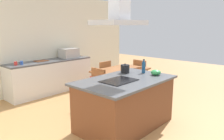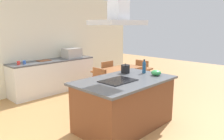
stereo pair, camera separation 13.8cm
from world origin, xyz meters
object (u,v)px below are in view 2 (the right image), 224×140
at_px(cooktop, 118,81).
at_px(countertop_microwave, 72,53).
at_px(tea_kettle, 125,69).
at_px(range_hood, 119,9).
at_px(chair_facing_island, 144,83).
at_px(chair_at_right_end, 144,73).
at_px(mixing_bowl, 156,73).
at_px(chair_facing_back_wall, 105,75).
at_px(olive_oil_bottle, 144,67).
at_px(coffee_mug_blue, 24,62).
at_px(dining_table, 123,73).
at_px(coffee_mug_red, 19,63).
at_px(cutting_board, 44,60).
at_px(chair_at_left_end, 96,85).

relative_size(cooktop, countertop_microwave, 1.20).
bearing_deg(tea_kettle, range_hood, -150.16).
bearing_deg(range_hood, chair_facing_island, 17.71).
bearing_deg(tea_kettle, chair_at_right_end, 24.23).
height_order(cooktop, mixing_bowl, mixing_bowl).
xyz_separation_m(cooktop, chair_facing_island, (1.39, 0.44, -0.40)).
distance_m(mixing_bowl, countertop_microwave, 3.13).
bearing_deg(chair_facing_back_wall, olive_oil_bottle, -107.59).
height_order(coffee_mug_blue, chair_at_right_end, coffee_mug_blue).
bearing_deg(countertop_microwave, coffee_mug_blue, -177.54).
bearing_deg(chair_at_right_end, dining_table, -180.00).
xyz_separation_m(dining_table, range_hood, (-1.39, -1.11, 1.43)).
height_order(coffee_mug_blue, dining_table, coffee_mug_blue).
relative_size(coffee_mug_red, chair_facing_island, 0.10).
relative_size(cutting_board, chair_facing_back_wall, 0.38).
distance_m(cutting_board, chair_facing_back_wall, 1.70).
bearing_deg(cooktop, chair_facing_island, 17.71).
height_order(coffee_mug_red, chair_at_right_end, coffee_mug_red).
xyz_separation_m(countertop_microwave, chair_facing_back_wall, (0.29, -1.11, -0.53)).
bearing_deg(tea_kettle, olive_oil_bottle, -46.21).
height_order(tea_kettle, coffee_mug_blue, tea_kettle).
distance_m(countertop_microwave, coffee_mug_blue, 1.49).
xyz_separation_m(chair_at_left_end, chair_facing_back_wall, (0.92, 0.67, 0.00)).
bearing_deg(mixing_bowl, olive_oil_bottle, 87.02).
distance_m(cutting_board, chair_at_left_end, 1.88).
bearing_deg(range_hood, olive_oil_bottle, 4.25).
height_order(cooktop, dining_table, cooktop).
relative_size(tea_kettle, coffee_mug_red, 2.57).
bearing_deg(olive_oil_bottle, tea_kettle, 133.79).
distance_m(countertop_microwave, chair_at_left_end, 1.95).
bearing_deg(coffee_mug_red, tea_kettle, -66.00).
bearing_deg(dining_table, chair_facing_island, -90.00).
relative_size(tea_kettle, coffee_mug_blue, 2.57).
distance_m(coffee_mug_blue, chair_facing_island, 2.99).
bearing_deg(olive_oil_bottle, chair_at_left_end, 109.63).
height_order(coffee_mug_red, chair_facing_island, coffee_mug_red).
relative_size(cutting_board, chair_at_left_end, 0.38).
height_order(cooktop, tea_kettle, tea_kettle).
bearing_deg(range_hood, countertop_microwave, 69.11).
bearing_deg(cooktop, countertop_microwave, 69.11).
xyz_separation_m(dining_table, chair_facing_back_wall, (-0.00, 0.67, -0.16)).
height_order(tea_kettle, dining_table, tea_kettle).
distance_m(chair_facing_island, range_hood, 2.16).
relative_size(coffee_mug_blue, chair_at_right_end, 0.10).
xyz_separation_m(tea_kettle, mixing_bowl, (0.25, -0.57, -0.03)).
xyz_separation_m(tea_kettle, dining_table, (0.80, 0.77, -0.32)).
bearing_deg(chair_at_right_end, chair_at_left_end, 180.00).
xyz_separation_m(mixing_bowl, chair_facing_island, (0.56, 0.68, -0.44)).
bearing_deg(cutting_board, cooktop, -94.09).
relative_size(chair_facing_island, range_hood, 0.99).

